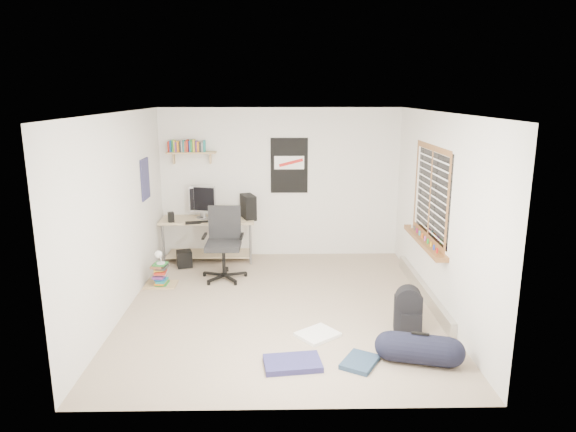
{
  "coord_description": "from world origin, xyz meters",
  "views": [
    {
      "loc": [
        -0.03,
        -6.26,
        2.73
      ],
      "look_at": [
        0.09,
        0.19,
        1.18
      ],
      "focal_mm": 32.0,
      "sensor_mm": 36.0,
      "label": 1
    }
  ],
  "objects_px": {
    "desk": "(209,238)",
    "duffel_bag": "(419,350)",
    "backpack": "(408,314)",
    "book_stack": "(161,275)",
    "office_chair": "(223,247)"
  },
  "relations": [
    {
      "from": "desk",
      "to": "backpack",
      "type": "distance_m",
      "value": 3.81
    },
    {
      "from": "book_stack",
      "to": "duffel_bag",
      "type": "bearing_deg",
      "value": -35.63
    },
    {
      "from": "duffel_bag",
      "to": "book_stack",
      "type": "relative_size",
      "value": 1.57
    },
    {
      "from": "desk",
      "to": "office_chair",
      "type": "height_order",
      "value": "office_chair"
    },
    {
      "from": "backpack",
      "to": "book_stack",
      "type": "height_order",
      "value": "backpack"
    },
    {
      "from": "desk",
      "to": "duffel_bag",
      "type": "xyz_separation_m",
      "value": [
        2.61,
        -3.47,
        -0.22
      ]
    },
    {
      "from": "desk",
      "to": "duffel_bag",
      "type": "height_order",
      "value": "desk"
    },
    {
      "from": "office_chair",
      "to": "backpack",
      "type": "height_order",
      "value": "office_chair"
    },
    {
      "from": "desk",
      "to": "backpack",
      "type": "xyz_separation_m",
      "value": [
        2.68,
        -2.7,
        -0.16
      ]
    },
    {
      "from": "desk",
      "to": "office_chair",
      "type": "xyz_separation_m",
      "value": [
        0.34,
        -0.94,
        0.13
      ]
    },
    {
      "from": "desk",
      "to": "office_chair",
      "type": "relative_size",
      "value": 1.41
    },
    {
      "from": "duffel_bag",
      "to": "book_stack",
      "type": "bearing_deg",
      "value": 159.5
    },
    {
      "from": "office_chair",
      "to": "backpack",
      "type": "relative_size",
      "value": 2.55
    },
    {
      "from": "office_chair",
      "to": "duffel_bag",
      "type": "distance_m",
      "value": 3.42
    },
    {
      "from": "office_chair",
      "to": "backpack",
      "type": "xyz_separation_m",
      "value": [
        2.34,
        -1.76,
        -0.29
      ]
    }
  ]
}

